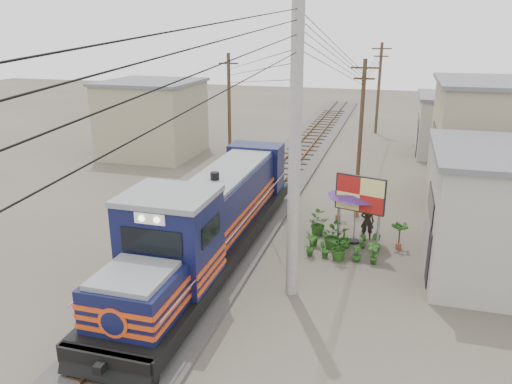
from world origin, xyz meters
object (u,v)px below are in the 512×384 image
(market_umbrella, at_px, (357,189))
(vendor, at_px, (367,221))
(billboard, at_px, (360,196))
(locomotive, at_px, (211,221))

(market_umbrella, xyz_separation_m, vendor, (0.49, 0.59, -1.58))
(billboard, distance_m, market_umbrella, 0.76)
(locomotive, bearing_deg, vendor, 34.42)
(vendor, bearing_deg, billboard, 76.09)
(vendor, bearing_deg, market_umbrella, 49.20)
(locomotive, xyz_separation_m, vendor, (5.65, 3.87, -0.87))
(market_umbrella, distance_m, vendor, 1.75)
(market_umbrella, relative_size, vendor, 1.74)
(market_umbrella, bearing_deg, locomotive, -147.55)
(locomotive, distance_m, billboard, 5.96)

